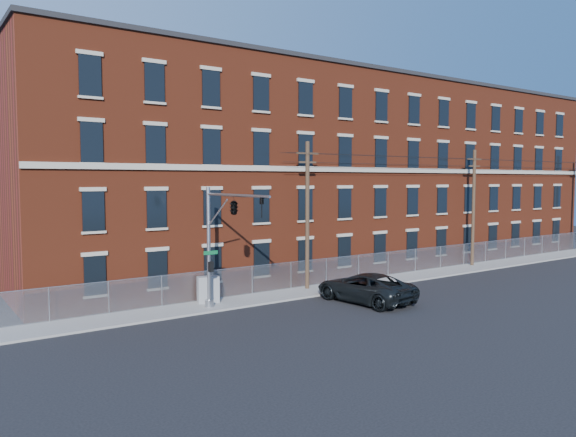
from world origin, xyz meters
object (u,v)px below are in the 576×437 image
(utility_cabinet, at_px, (208,289))
(utility_pole_near, at_px, (307,212))
(pickup_truck, at_px, (365,287))
(traffic_signal_mast, at_px, (228,219))

(utility_cabinet, bearing_deg, utility_pole_near, 15.10)
(pickup_truck, bearing_deg, traffic_signal_mast, -15.82)
(utility_pole_near, bearing_deg, utility_cabinet, -179.61)
(traffic_signal_mast, bearing_deg, pickup_truck, -10.15)
(traffic_signal_mast, bearing_deg, utility_cabinet, 82.23)
(traffic_signal_mast, height_order, pickup_truck, traffic_signal_mast)
(traffic_signal_mast, height_order, utility_pole_near, utility_pole_near)
(pickup_truck, relative_size, utility_cabinet, 4.09)
(traffic_signal_mast, relative_size, pickup_truck, 1.07)
(traffic_signal_mast, bearing_deg, utility_pole_near, 23.14)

